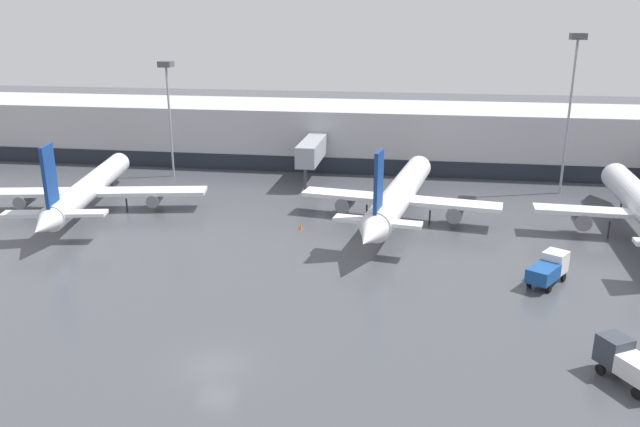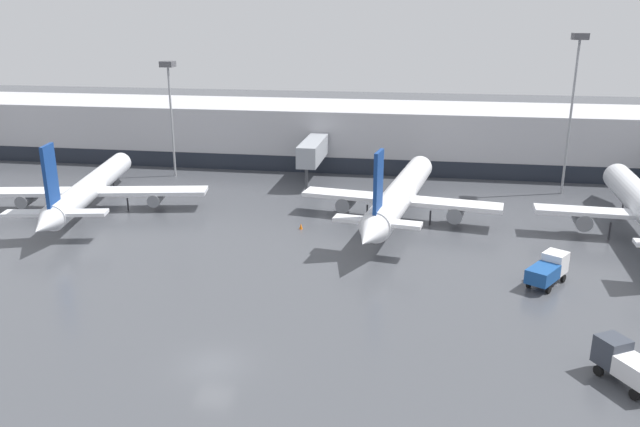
{
  "view_description": "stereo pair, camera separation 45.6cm",
  "coord_description": "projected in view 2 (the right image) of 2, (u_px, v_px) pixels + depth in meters",
  "views": [
    {
      "loc": [
        12.56,
        -34.9,
        22.11
      ],
      "look_at": [
        3.1,
        24.87,
        3.0
      ],
      "focal_mm": 35.0,
      "sensor_mm": 36.0,
      "label": 1
    },
    {
      "loc": [
        13.01,
        -34.82,
        22.11
      ],
      "look_at": [
        3.1,
        24.87,
        3.0
      ],
      "focal_mm": 35.0,
      "sensor_mm": 36.0,
      "label": 2
    }
  ],
  "objects": [
    {
      "name": "apron_light_mast_1",
      "position": [
        169.0,
        85.0,
        86.88
      ],
      "size": [
        1.8,
        1.8,
        16.3
      ],
      "color": "gray",
      "rests_on": "ground_plane"
    },
    {
      "name": "service_truck_1",
      "position": [
        548.0,
        269.0,
        53.58
      ],
      "size": [
        4.26,
        5.21,
        2.56
      ],
      "rotation": [
        0.0,
        0.0,
        1.0
      ],
      "color": "#19478C",
      "rests_on": "ground_plane"
    },
    {
      "name": "parked_jet_0",
      "position": [
        90.0,
        188.0,
        74.02
      ],
      "size": [
        27.55,
        32.48,
        10.06
      ],
      "rotation": [
        0.0,
        0.0,
        1.77
      ],
      "color": "silver",
      "rests_on": "ground_plane"
    },
    {
      "name": "ground_plane",
      "position": [
        213.0,
        365.0,
        41.45
      ],
      "size": [
        320.0,
        320.0,
        0.0
      ],
      "primitive_type": "plane",
      "color": "#424449"
    },
    {
      "name": "apron_light_mast_2",
      "position": [
        576.0,
        71.0,
        76.95
      ],
      "size": [
        1.8,
        1.8,
        20.26
      ],
      "color": "gray",
      "rests_on": "ground_plane"
    },
    {
      "name": "parked_jet_3",
      "position": [
        400.0,
        195.0,
        70.08
      ],
      "size": [
        22.69,
        34.3,
        10.26
      ],
      "rotation": [
        0.0,
        0.0,
        1.42
      ],
      "color": "white",
      "rests_on": "ground_plane"
    },
    {
      "name": "terminal_building",
      "position": [
        341.0,
        134.0,
        98.18
      ],
      "size": [
        160.0,
        29.68,
        9.0
      ],
      "color": "#B2B2B7",
      "rests_on": "ground_plane"
    },
    {
      "name": "service_truck_0",
      "position": [
        627.0,
        363.0,
        38.94
      ],
      "size": [
        3.86,
        4.86,
        2.58
      ],
      "rotation": [
        0.0,
        0.0,
        2.11
      ],
      "color": "silver",
      "rests_on": "ground_plane"
    },
    {
      "name": "traffic_cone_2",
      "position": [
        301.0,
        226.0,
        67.93
      ],
      "size": [
        0.38,
        0.38,
        0.68
      ],
      "color": "orange",
      "rests_on": "ground_plane"
    },
    {
      "name": "traffic_cone_1",
      "position": [
        615.0,
        349.0,
        42.84
      ],
      "size": [
        0.44,
        0.44,
        0.61
      ],
      "color": "orange",
      "rests_on": "ground_plane"
    }
  ]
}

